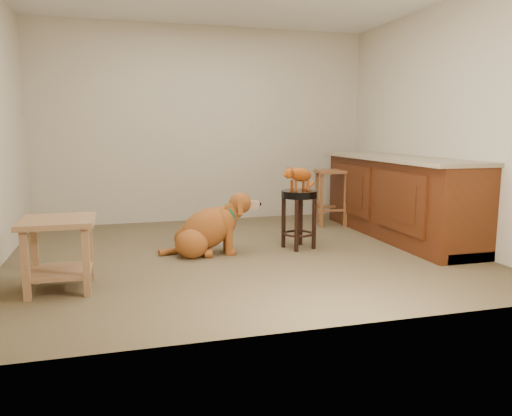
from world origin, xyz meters
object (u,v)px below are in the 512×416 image
object	(u,v)px
padded_stool	(299,207)
tabby_kitten	(298,176)
wood_stool	(331,196)
side_table	(59,243)
golden_retriever	(208,230)

from	to	relation	value
padded_stool	tabby_kitten	world-z (taller)	tabby_kitten
wood_stool	side_table	distance (m)	3.69
padded_stool	golden_retriever	size ratio (longest dim) A/B	0.59
tabby_kitten	padded_stool	bearing A→B (deg)	-5.72
wood_stool	side_table	xyz separation A→B (m)	(-3.14, -1.93, -0.00)
padded_stool	side_table	distance (m)	2.42
wood_stool	golden_retriever	bearing A→B (deg)	-148.73
side_table	golden_retriever	size ratio (longest dim) A/B	0.55
padded_stool	wood_stool	size ratio (longest dim) A/B	0.85
padded_stool	golden_retriever	distance (m)	0.99
wood_stool	tabby_kitten	size ratio (longest dim) A/B	1.70
padded_stool	wood_stool	distance (m)	1.41
golden_retriever	tabby_kitten	xyz separation A→B (m)	(0.96, -0.01, 0.53)
golden_retriever	tabby_kitten	world-z (taller)	tabby_kitten
side_table	tabby_kitten	distance (m)	2.44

